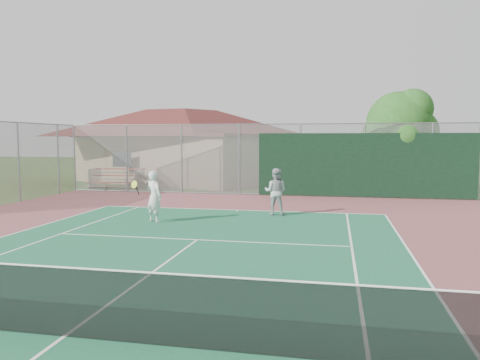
# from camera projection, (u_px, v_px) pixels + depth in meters

# --- Properties ---
(ground) EXTENTS (120.00, 120.00, 0.00)m
(ground) POSITION_uv_depth(u_px,v_px,m) (65.00, 337.00, 6.53)
(ground) COLOR #2D4416
(ground) RESTS_ON ground
(court_surface) EXTENTS (20.00, 34.00, 0.02)m
(court_surface) POSITION_uv_depth(u_px,v_px,m) (65.00, 337.00, 6.53)
(court_surface) COLOR #8D4E4D
(court_surface) RESTS_ON ground
(tennis_net) EXTENTS (11.85, 0.08, 1.10)m
(tennis_net) POSITION_uv_depth(u_px,v_px,m) (64.00, 302.00, 6.49)
(tennis_net) COLOR gray
(tennis_net) RESTS_ON ground
(back_fence) EXTENTS (20.08, 0.11, 3.53)m
(back_fence) POSITION_uv_depth(u_px,v_px,m) (302.00, 162.00, 22.54)
(back_fence) COLOR gray
(back_fence) RESTS_ON ground
(side_fence_left) EXTENTS (0.08, 9.00, 3.50)m
(side_fence_left) POSITION_uv_depth(u_px,v_px,m) (19.00, 162.00, 20.57)
(side_fence_left) COLOR gray
(side_fence_left) RESTS_ON ground
(clubhouse) EXTENTS (15.11, 12.57, 5.58)m
(clubhouse) POSITION_uv_depth(u_px,v_px,m) (182.00, 138.00, 31.01)
(clubhouse) COLOR tan
(clubhouse) RESTS_ON ground
(bleachers) EXTENTS (3.01, 1.96, 1.09)m
(bleachers) POSITION_uv_depth(u_px,v_px,m) (117.00, 178.00, 26.65)
(bleachers) COLOR #A62B26
(bleachers) RESTS_ON ground
(tree) EXTENTS (3.74, 3.54, 5.21)m
(tree) POSITION_uv_depth(u_px,v_px,m) (401.00, 126.00, 23.05)
(tree) COLOR #382514
(tree) RESTS_ON ground
(player_white_front) EXTENTS (1.11, 0.77, 1.71)m
(player_white_front) POSITION_uv_depth(u_px,v_px,m) (154.00, 197.00, 15.47)
(player_white_front) COLOR white
(player_white_front) RESTS_ON ground
(player_grey_back) EXTENTS (0.88, 0.71, 1.69)m
(player_grey_back) POSITION_uv_depth(u_px,v_px,m) (276.00, 192.00, 16.98)
(player_grey_back) COLOR #A4A7A9
(player_grey_back) RESTS_ON ground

